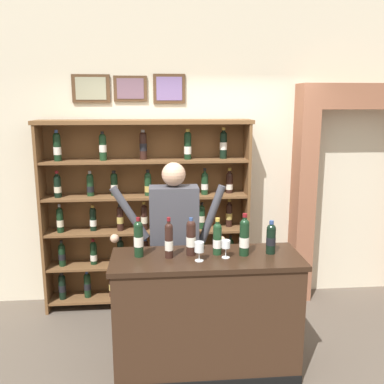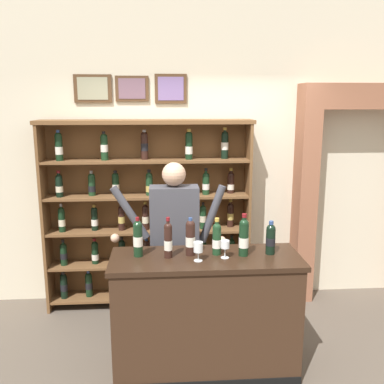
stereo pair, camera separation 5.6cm
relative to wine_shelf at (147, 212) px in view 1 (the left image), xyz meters
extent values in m
cube|color=brown|center=(0.55, -1.26, -1.07)|extent=(14.00, 14.00, 0.02)
cube|color=beige|center=(0.55, 0.26, 0.68)|extent=(12.00, 0.16, 3.47)
cube|color=#4C331E|center=(-0.55, 0.16, 1.29)|extent=(0.39, 0.02, 0.29)
cube|color=gray|center=(-0.55, 0.15, 1.29)|extent=(0.31, 0.01, 0.23)
cube|color=#4C331E|center=(-0.14, 0.16, 1.29)|extent=(0.35, 0.02, 0.26)
cube|color=#6B4E5E|center=(-0.14, 0.15, 1.29)|extent=(0.28, 0.01, 0.21)
cube|color=#4C331E|center=(0.26, 0.16, 1.29)|extent=(0.34, 0.02, 0.30)
cube|color=slate|center=(0.26, 0.15, 1.29)|extent=(0.27, 0.01, 0.24)
cube|color=brown|center=(-1.07, -0.04, -0.04)|extent=(0.03, 0.32, 2.03)
cube|color=brown|center=(1.07, -0.04, -0.04)|extent=(0.03, 0.32, 2.03)
cube|color=brown|center=(0.00, 0.11, -0.04)|extent=(2.17, 0.02, 2.03)
cube|color=brown|center=(0.00, -0.04, -0.95)|extent=(2.11, 0.30, 0.02)
cylinder|color=black|center=(-0.92, -0.07, -0.82)|extent=(0.08, 0.08, 0.23)
sphere|color=black|center=(-0.92, -0.07, -0.70)|extent=(0.07, 0.07, 0.07)
cylinder|color=black|center=(-0.92, -0.07, -0.67)|extent=(0.04, 0.04, 0.06)
cylinder|color=black|center=(-0.92, -0.07, -0.65)|extent=(0.04, 0.04, 0.03)
cylinder|color=black|center=(-0.92, -0.07, -0.82)|extent=(0.08, 0.08, 0.07)
cylinder|color=black|center=(-0.66, -0.04, -0.82)|extent=(0.08, 0.08, 0.23)
sphere|color=black|center=(-0.66, -0.04, -0.70)|extent=(0.07, 0.07, 0.07)
cylinder|color=black|center=(-0.66, -0.04, -0.68)|extent=(0.03, 0.03, 0.06)
cylinder|color=navy|center=(-0.66, -0.04, -0.66)|extent=(0.03, 0.03, 0.03)
cylinder|color=black|center=(-0.66, -0.04, -0.81)|extent=(0.08, 0.08, 0.07)
cylinder|color=black|center=(-0.39, -0.05, -0.82)|extent=(0.08, 0.08, 0.22)
sphere|color=black|center=(-0.39, -0.05, -0.70)|extent=(0.07, 0.07, 0.07)
cylinder|color=black|center=(-0.39, -0.05, -0.68)|extent=(0.03, 0.03, 0.07)
cylinder|color=navy|center=(-0.39, -0.05, -0.65)|extent=(0.04, 0.04, 0.03)
cylinder|color=tan|center=(-0.39, -0.05, -0.83)|extent=(0.08, 0.08, 0.07)
cylinder|color=black|center=(-0.14, -0.06, -0.82)|extent=(0.08, 0.08, 0.23)
sphere|color=black|center=(-0.14, -0.06, -0.70)|extent=(0.07, 0.07, 0.07)
cylinder|color=black|center=(-0.14, -0.06, -0.66)|extent=(0.03, 0.03, 0.08)
cylinder|color=maroon|center=(-0.14, -0.06, -0.63)|extent=(0.04, 0.04, 0.03)
cylinder|color=silver|center=(-0.14, -0.06, -0.84)|extent=(0.08, 0.08, 0.07)
cylinder|color=black|center=(0.12, -0.01, -0.83)|extent=(0.08, 0.08, 0.22)
sphere|color=black|center=(0.12, -0.01, -0.71)|extent=(0.07, 0.07, 0.07)
cylinder|color=black|center=(0.12, -0.01, -0.69)|extent=(0.03, 0.03, 0.06)
cylinder|color=#B79338|center=(0.12, -0.01, -0.67)|extent=(0.03, 0.03, 0.03)
cylinder|color=silver|center=(0.12, -0.01, -0.82)|extent=(0.08, 0.08, 0.07)
cylinder|color=black|center=(0.38, -0.02, -0.82)|extent=(0.08, 0.08, 0.24)
sphere|color=black|center=(0.38, -0.02, -0.69)|extent=(0.07, 0.07, 0.07)
cylinder|color=black|center=(0.38, -0.02, -0.66)|extent=(0.04, 0.04, 0.07)
cylinder|color=#99999E|center=(0.38, -0.02, -0.63)|extent=(0.04, 0.04, 0.03)
cylinder|color=black|center=(0.38, -0.02, -0.82)|extent=(0.08, 0.08, 0.08)
cylinder|color=#19381E|center=(0.68, -0.03, -0.82)|extent=(0.08, 0.08, 0.22)
sphere|color=#19381E|center=(0.68, -0.03, -0.71)|extent=(0.07, 0.07, 0.07)
cylinder|color=#19381E|center=(0.68, -0.03, -0.68)|extent=(0.03, 0.03, 0.07)
cylinder|color=navy|center=(0.68, -0.03, -0.65)|extent=(0.04, 0.04, 0.03)
cylinder|color=tan|center=(0.68, -0.03, -0.82)|extent=(0.08, 0.08, 0.07)
cylinder|color=#19381E|center=(0.89, -0.02, -0.83)|extent=(0.08, 0.08, 0.22)
sphere|color=#19381E|center=(0.89, -0.02, -0.71)|extent=(0.07, 0.07, 0.07)
cylinder|color=#19381E|center=(0.89, -0.02, -0.68)|extent=(0.03, 0.03, 0.06)
cylinder|color=#B79338|center=(0.89, -0.02, -0.66)|extent=(0.03, 0.03, 0.03)
cylinder|color=silver|center=(0.89, -0.02, -0.85)|extent=(0.08, 0.08, 0.07)
cube|color=brown|center=(0.00, -0.04, -0.57)|extent=(2.11, 0.30, 0.03)
cylinder|color=black|center=(-0.90, -0.06, -0.46)|extent=(0.07, 0.07, 0.20)
sphere|color=black|center=(-0.90, -0.06, -0.35)|extent=(0.07, 0.07, 0.07)
cylinder|color=black|center=(-0.90, -0.06, -0.32)|extent=(0.03, 0.03, 0.08)
cylinder|color=black|center=(-0.90, -0.06, -0.29)|extent=(0.03, 0.03, 0.03)
cylinder|color=black|center=(-0.90, -0.06, -0.46)|extent=(0.07, 0.07, 0.07)
cylinder|color=black|center=(-0.58, -0.03, -0.46)|extent=(0.07, 0.07, 0.21)
sphere|color=black|center=(-0.58, -0.03, -0.35)|extent=(0.07, 0.07, 0.07)
cylinder|color=black|center=(-0.58, -0.03, -0.32)|extent=(0.03, 0.03, 0.07)
cylinder|color=maroon|center=(-0.58, -0.03, -0.29)|extent=(0.04, 0.04, 0.03)
cylinder|color=silver|center=(-0.58, -0.03, -0.49)|extent=(0.07, 0.07, 0.07)
cylinder|color=black|center=(-0.29, 0.00, -0.46)|extent=(0.07, 0.07, 0.21)
sphere|color=black|center=(-0.29, 0.00, -0.35)|extent=(0.07, 0.07, 0.07)
cylinder|color=black|center=(-0.29, 0.00, -0.32)|extent=(0.03, 0.03, 0.07)
cylinder|color=black|center=(-0.29, 0.00, -0.29)|extent=(0.04, 0.04, 0.03)
cylinder|color=silver|center=(-0.29, 0.00, -0.47)|extent=(0.07, 0.07, 0.07)
cylinder|color=black|center=(-0.02, -0.04, -0.45)|extent=(0.07, 0.07, 0.21)
sphere|color=black|center=(-0.02, -0.04, -0.34)|extent=(0.07, 0.07, 0.07)
cylinder|color=black|center=(-0.02, -0.04, -0.32)|extent=(0.03, 0.03, 0.06)
cylinder|color=navy|center=(-0.02, -0.04, -0.30)|extent=(0.04, 0.04, 0.03)
cylinder|color=silver|center=(-0.02, -0.04, -0.48)|extent=(0.07, 0.07, 0.07)
cylinder|color=#19381E|center=(0.33, 0.00, -0.46)|extent=(0.07, 0.07, 0.21)
sphere|color=#19381E|center=(0.33, 0.00, -0.35)|extent=(0.07, 0.07, 0.07)
cylinder|color=#19381E|center=(0.33, 0.00, -0.32)|extent=(0.03, 0.03, 0.07)
cylinder|color=maroon|center=(0.33, 0.00, -0.30)|extent=(0.03, 0.03, 0.03)
cylinder|color=black|center=(0.33, 0.00, -0.46)|extent=(0.07, 0.07, 0.07)
cylinder|color=black|center=(0.59, -0.06, -0.45)|extent=(0.07, 0.07, 0.21)
sphere|color=black|center=(0.59, -0.06, -0.34)|extent=(0.07, 0.07, 0.07)
cylinder|color=black|center=(0.59, -0.06, -0.32)|extent=(0.03, 0.03, 0.06)
cylinder|color=#B79338|center=(0.59, -0.06, -0.30)|extent=(0.04, 0.04, 0.03)
cylinder|color=beige|center=(0.59, -0.06, -0.45)|extent=(0.07, 0.07, 0.07)
cylinder|color=black|center=(0.91, -0.06, -0.46)|extent=(0.07, 0.07, 0.21)
sphere|color=black|center=(0.91, -0.06, -0.35)|extent=(0.07, 0.07, 0.07)
cylinder|color=black|center=(0.91, -0.06, -0.31)|extent=(0.03, 0.03, 0.08)
cylinder|color=black|center=(0.91, -0.06, -0.28)|extent=(0.03, 0.03, 0.03)
cylinder|color=silver|center=(0.91, -0.06, -0.47)|extent=(0.07, 0.07, 0.07)
cube|color=brown|center=(0.00, -0.04, -0.20)|extent=(2.11, 0.30, 0.02)
cylinder|color=black|center=(-0.90, -0.07, -0.07)|extent=(0.07, 0.07, 0.22)
sphere|color=black|center=(-0.90, -0.07, 0.05)|extent=(0.07, 0.07, 0.07)
cylinder|color=black|center=(-0.90, -0.07, 0.08)|extent=(0.03, 0.03, 0.07)
cylinder|color=#99999E|center=(-0.90, -0.07, 0.10)|extent=(0.03, 0.03, 0.03)
cylinder|color=beige|center=(-0.90, -0.07, -0.09)|extent=(0.07, 0.07, 0.07)
cylinder|color=black|center=(-0.57, -0.03, -0.08)|extent=(0.07, 0.07, 0.21)
sphere|color=black|center=(-0.57, -0.03, 0.04)|extent=(0.07, 0.07, 0.07)
cylinder|color=black|center=(-0.57, -0.03, 0.06)|extent=(0.03, 0.03, 0.06)
cylinder|color=#B79338|center=(-0.57, -0.03, 0.08)|extent=(0.03, 0.03, 0.03)
cylinder|color=silver|center=(-0.57, -0.03, -0.10)|extent=(0.07, 0.07, 0.07)
cylinder|color=black|center=(-0.28, -0.05, -0.07)|extent=(0.07, 0.07, 0.22)
sphere|color=black|center=(-0.28, -0.05, 0.04)|extent=(0.07, 0.07, 0.07)
cylinder|color=black|center=(-0.28, -0.05, 0.07)|extent=(0.03, 0.03, 0.06)
cylinder|color=black|center=(-0.28, -0.05, 0.09)|extent=(0.03, 0.03, 0.03)
cylinder|color=tan|center=(-0.28, -0.05, -0.07)|extent=(0.07, 0.07, 0.07)
cylinder|color=black|center=(-0.03, -0.05, -0.07)|extent=(0.07, 0.07, 0.23)
sphere|color=black|center=(-0.03, -0.05, 0.05)|extent=(0.07, 0.07, 0.07)
cylinder|color=black|center=(-0.03, -0.05, 0.08)|extent=(0.03, 0.03, 0.07)
cylinder|color=#B79338|center=(-0.03, -0.05, 0.11)|extent=(0.03, 0.03, 0.03)
cylinder|color=beige|center=(-0.03, -0.05, -0.07)|extent=(0.07, 0.07, 0.07)
cylinder|color=#19381E|center=(0.29, -0.03, -0.07)|extent=(0.07, 0.07, 0.23)
sphere|color=#19381E|center=(0.29, -0.03, 0.05)|extent=(0.07, 0.07, 0.07)
cylinder|color=#19381E|center=(0.29, -0.03, 0.09)|extent=(0.03, 0.03, 0.08)
cylinder|color=#99999E|center=(0.29, -0.03, 0.12)|extent=(0.04, 0.04, 0.03)
cylinder|color=silver|center=(0.29, -0.03, -0.09)|extent=(0.07, 0.07, 0.07)
cylinder|color=#19381E|center=(0.59, -0.06, -0.08)|extent=(0.07, 0.07, 0.22)
sphere|color=#19381E|center=(0.59, -0.06, 0.04)|extent=(0.07, 0.07, 0.07)
cylinder|color=#19381E|center=(0.59, -0.06, 0.07)|extent=(0.03, 0.03, 0.07)
cylinder|color=black|center=(0.59, -0.06, 0.09)|extent=(0.03, 0.03, 0.03)
cylinder|color=beige|center=(0.59, -0.06, -0.08)|extent=(0.07, 0.07, 0.07)
cylinder|color=black|center=(0.90, -0.01, -0.07)|extent=(0.07, 0.07, 0.22)
sphere|color=black|center=(0.90, -0.01, 0.04)|extent=(0.07, 0.07, 0.07)
cylinder|color=black|center=(0.90, -0.01, 0.08)|extent=(0.03, 0.03, 0.08)
cylinder|color=#B79338|center=(0.90, -0.01, 0.11)|extent=(0.04, 0.04, 0.03)
cylinder|color=tan|center=(0.90, -0.01, -0.07)|extent=(0.07, 0.07, 0.07)
cube|color=brown|center=(0.00, -0.04, 0.18)|extent=(2.11, 0.30, 0.02)
cylinder|color=black|center=(-0.90, -0.07, 0.29)|extent=(0.07, 0.07, 0.20)
sphere|color=black|center=(-0.90, -0.07, 0.39)|extent=(0.07, 0.07, 0.07)
cylinder|color=black|center=(-0.90, -0.07, 0.43)|extent=(0.03, 0.03, 0.08)
cylinder|color=maroon|center=(-0.90, -0.07, 0.46)|extent=(0.04, 0.04, 0.03)
cylinder|color=beige|center=(-0.90, -0.07, 0.28)|extent=(0.08, 0.08, 0.06)
cylinder|color=#19381E|center=(-0.58, -0.02, 0.29)|extent=(0.07, 0.07, 0.19)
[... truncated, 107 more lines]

